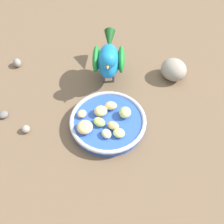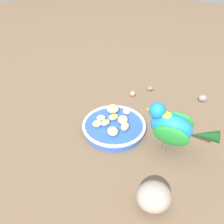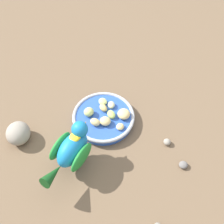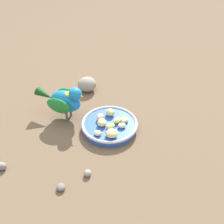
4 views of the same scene
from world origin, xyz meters
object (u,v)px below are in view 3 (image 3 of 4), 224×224
(pebble_1, at_px, (167,142))
(pebble_2, at_px, (183,165))
(rock_large, at_px, (18,133))
(apple_piece_6, at_px, (120,127))
(apple_piece_1, at_px, (105,121))
(apple_piece_4, at_px, (89,112))
(apple_piece_3, at_px, (111,114))
(apple_piece_2, at_px, (103,108))
(apple_piece_5, at_px, (124,114))
(feeding_bowl, at_px, (104,118))
(parrot, at_px, (71,149))
(apple_piece_7, at_px, (103,102))
(apple_piece_0, at_px, (95,122))
(apple_piece_8, at_px, (111,105))

(pebble_1, height_order, pebble_2, pebble_1)
(rock_large, bearing_deg, apple_piece_6, 139.40)
(apple_piece_1, relative_size, pebble_1, 1.53)
(apple_piece_4, bearing_deg, apple_piece_6, 106.95)
(apple_piece_3, distance_m, pebble_1, 0.19)
(apple_piece_2, distance_m, apple_piece_5, 0.07)
(apple_piece_2, bearing_deg, apple_piece_3, 89.09)
(feeding_bowl, height_order, parrot, parrot)
(parrot, height_order, pebble_2, parrot)
(apple_piece_1, xyz_separation_m, apple_piece_4, (0.01, -0.06, 0.00))
(apple_piece_7, xyz_separation_m, parrot, (0.20, 0.09, 0.05))
(apple_piece_5, relative_size, parrot, 0.20)
(apple_piece_5, xyz_separation_m, pebble_2, (-0.01, 0.23, -0.03))
(apple_piece_1, bearing_deg, parrot, 9.36)
(apple_piece_4, relative_size, apple_piece_7, 1.11)
(apple_piece_0, relative_size, parrot, 0.16)
(feeding_bowl, bearing_deg, apple_piece_3, 135.63)
(rock_large, bearing_deg, apple_piece_7, 160.62)
(apple_piece_5, xyz_separation_m, pebble_1, (-0.03, 0.15, -0.03))
(apple_piece_3, bearing_deg, apple_piece_6, 76.06)
(apple_piece_8, distance_m, parrot, 0.22)
(apple_piece_0, height_order, rock_large, rock_large)
(pebble_2, bearing_deg, apple_piece_6, -77.67)
(apple_piece_6, relative_size, rock_large, 0.32)
(apple_piece_1, relative_size, pebble_2, 1.32)
(feeding_bowl, bearing_deg, apple_piece_1, 57.95)
(apple_piece_8, xyz_separation_m, pebble_1, (-0.03, 0.20, -0.02))
(apple_piece_3, height_order, pebble_2, apple_piece_3)
(apple_piece_3, relative_size, apple_piece_7, 1.11)
(feeding_bowl, xyz_separation_m, apple_piece_5, (-0.04, 0.04, 0.02))
(apple_piece_4, distance_m, apple_piece_7, 0.06)
(apple_piece_4, bearing_deg, rock_large, -25.10)
(apple_piece_1, distance_m, apple_piece_2, 0.05)
(pebble_2, bearing_deg, apple_piece_3, -82.76)
(apple_piece_5, height_order, pebble_1, apple_piece_5)
(apple_piece_2, bearing_deg, apple_piece_6, 81.39)
(apple_piece_6, xyz_separation_m, apple_piece_8, (-0.04, -0.08, 0.00))
(feeding_bowl, height_order, apple_piece_6, apple_piece_6)
(apple_piece_5, relative_size, apple_piece_8, 1.44)
(apple_piece_6, bearing_deg, apple_piece_8, -117.03)
(apple_piece_2, bearing_deg, apple_piece_1, 52.64)
(apple_piece_3, bearing_deg, feeding_bowl, -44.37)
(apple_piece_2, relative_size, apple_piece_8, 1.09)
(apple_piece_3, height_order, rock_large, rock_large)
(apple_piece_1, bearing_deg, apple_piece_6, 113.97)
(rock_large, bearing_deg, apple_piece_1, 143.93)
(apple_piece_2, xyz_separation_m, apple_piece_8, (-0.03, 0.01, -0.00))
(apple_piece_7, height_order, parrot, parrot)
(feeding_bowl, relative_size, apple_piece_1, 5.82)
(apple_piece_0, xyz_separation_m, apple_piece_6, (-0.04, 0.06, -0.00))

